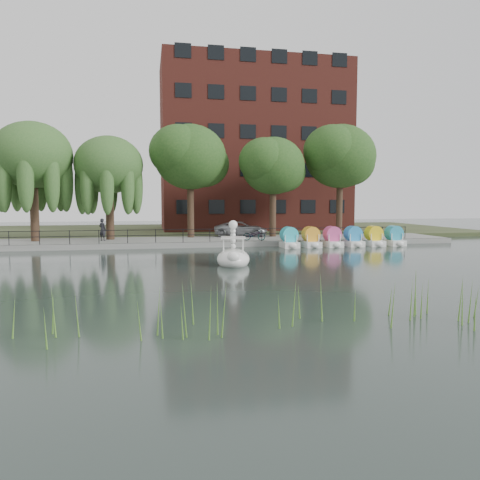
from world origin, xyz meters
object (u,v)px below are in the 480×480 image
object	(u,v)px
pedestrian	(103,228)
bicycle	(254,234)
swan_boat	(233,255)
minivan	(241,228)

from	to	relation	value
pedestrian	bicycle	bearing A→B (deg)	-152.67
pedestrian	swan_boat	distance (m)	14.69
pedestrian	swan_boat	size ratio (longest dim) A/B	0.64
minivan	pedestrian	world-z (taller)	pedestrian
bicycle	swan_boat	bearing A→B (deg)	172.90
swan_boat	minivan	bearing A→B (deg)	87.13
minivan	bicycle	size ratio (longest dim) A/B	3.07
swan_boat	pedestrian	bearing A→B (deg)	132.87
bicycle	minivan	bearing A→B (deg)	14.49
pedestrian	swan_boat	world-z (taller)	swan_boat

